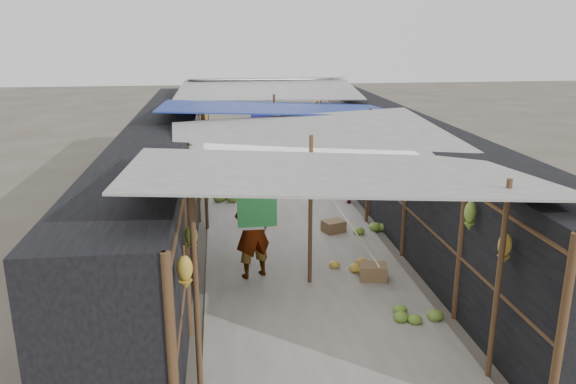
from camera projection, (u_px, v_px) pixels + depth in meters
name	position (u px, v px, depth m)	size (l,w,h in m)	color
aisle_slab	(285.00, 218.00, 13.10)	(3.60, 16.00, 0.02)	#9E998E
stall_left	(165.00, 174.00, 12.46)	(1.40, 15.00, 2.30)	black
stall_right	(400.00, 167.00, 13.10)	(1.40, 15.00, 2.30)	black
crate_near	(373.00, 272.00, 9.85)	(0.47, 0.37, 0.28)	#8B6647
crate_mid	(334.00, 227.00, 12.15)	(0.45, 0.36, 0.27)	#8B6647
crate_back	(239.00, 158.00, 18.51)	(0.48, 0.39, 0.30)	#8B6647
black_basin	(321.00, 166.00, 17.75)	(0.65, 0.65, 0.20)	black
vendor_elderly	(252.00, 229.00, 9.75)	(0.65, 0.43, 1.79)	white
shopper_blue	(261.00, 174.00, 13.53)	(0.87, 0.68, 1.79)	#2132A8
vendor_seated	(348.00, 189.00, 14.08)	(0.51, 0.30, 0.80)	#544E49
market_canopy	(285.00, 113.00, 12.76)	(5.62, 15.20, 2.77)	brown
hanging_bananas	(287.00, 144.00, 12.85)	(3.96, 13.86, 0.76)	gold
floor_bananas	(320.00, 216.00, 12.80)	(3.97, 10.38, 0.35)	olive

